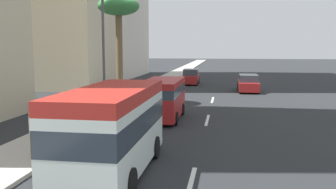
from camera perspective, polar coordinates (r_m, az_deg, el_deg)
name	(u,v)px	position (r m, az deg, el deg)	size (l,w,h in m)	color
ground_plane	(215,90)	(36.52, 7.40, 0.76)	(198.00, 198.00, 0.00)	#26282B
sidewalk_right	(149,88)	(37.30, -2.95, 1.07)	(162.00, 2.90, 0.15)	#B2ADA3
lane_stripe_near	(190,185)	(11.54, 3.54, -13.91)	(3.20, 0.16, 0.01)	silver
lane_stripe_mid	(207,120)	(21.28, 6.17, -3.99)	(3.20, 0.16, 0.01)	silver
lane_stripe_far	(213,100)	(29.35, 6.99, -0.85)	(3.20, 0.16, 0.01)	silver
van_lead	(163,97)	(21.27, -0.81, -0.33)	(5.02, 2.15, 2.32)	#A51E1E
car_second	(248,83)	(35.43, 12.43, 1.70)	(4.77, 1.91, 1.64)	#A51E1E
car_third	(191,77)	(41.64, 3.58, 2.74)	(4.20, 1.82, 1.72)	#A51E1E
minibus_fourth	(112,127)	(12.25, -8.69, -5.02)	(6.35, 2.39, 2.87)	silver
pedestrian_near_lamp	(32,131)	(14.38, -20.48, -5.40)	(0.39, 0.36, 1.76)	gold
palm_tree	(119,12)	(27.45, -7.74, 12.74)	(3.05, 3.05, 7.71)	brown
street_lamp	(105,43)	(20.39, -9.80, 7.92)	(0.24, 0.97, 6.93)	#4C4C51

